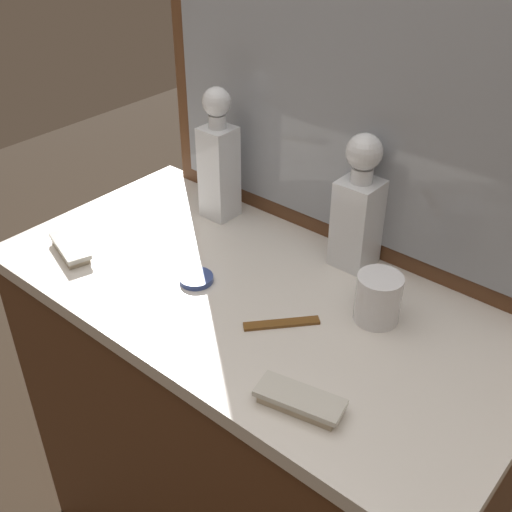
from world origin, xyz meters
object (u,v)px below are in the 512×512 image
crystal_decanter_far_right (358,215)px  tortoiseshell_comb (282,323)px  crystal_tumbler_front (378,300)px  silver_brush_center (300,401)px  porcelain_dish (196,279)px  silver_brush_left (70,248)px  crystal_decanter_center (219,166)px

crystal_decanter_far_right → tortoiseshell_comb: size_ratio=2.42×
crystal_tumbler_front → tortoiseshell_comb: crystal_tumbler_front is taller
crystal_decanter_far_right → silver_brush_center: 0.44m
silver_brush_center → tortoiseshell_comb: silver_brush_center is taller
porcelain_dish → silver_brush_left: bearing=-160.0°
crystal_decanter_center → silver_brush_left: (-0.13, -0.33, -0.11)m
crystal_decanter_far_right → crystal_tumbler_front: size_ratio=3.05×
crystal_tumbler_front → silver_brush_center: crystal_tumbler_front is taller
silver_brush_left → porcelain_dish: bearing=20.0°
crystal_tumbler_front → silver_brush_left: crystal_tumbler_front is taller
crystal_decanter_far_right → crystal_decanter_center: bearing=-174.7°
crystal_decanter_far_right → silver_brush_left: bearing=-143.1°
crystal_decanter_center → porcelain_dish: (0.15, -0.23, -0.12)m
silver_brush_left → crystal_decanter_far_right: bearing=36.9°
crystal_decanter_center → silver_brush_left: 0.37m
porcelain_dish → silver_brush_center: bearing=-20.3°
crystal_decanter_far_right → silver_brush_center: (0.16, -0.39, -0.10)m
porcelain_dish → tortoiseshell_comb: bearing=1.2°
crystal_decanter_center → porcelain_dish: crystal_decanter_center is taller
crystal_decanter_center → silver_brush_center: size_ratio=2.06×
crystal_decanter_far_right → crystal_tumbler_front: crystal_decanter_far_right is taller
silver_brush_left → tortoiseshell_comb: size_ratio=1.23×
crystal_tumbler_front → porcelain_dish: bearing=-158.7°
crystal_decanter_far_right → tortoiseshell_comb: crystal_decanter_far_right is taller
crystal_decanter_far_right → silver_brush_left: (-0.48, -0.36, -0.10)m
tortoiseshell_comb → porcelain_dish: bearing=-178.8°
silver_brush_center → porcelain_dish: silver_brush_center is taller
crystal_decanter_far_right → silver_brush_left: size_ratio=1.97×
crystal_decanter_far_right → tortoiseshell_comb: (0.01, -0.26, -0.11)m
crystal_decanter_center → silver_brush_left: bearing=-111.8°
porcelain_dish → crystal_tumbler_front: bearing=21.3°
porcelain_dish → tortoiseshell_comb: 0.22m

